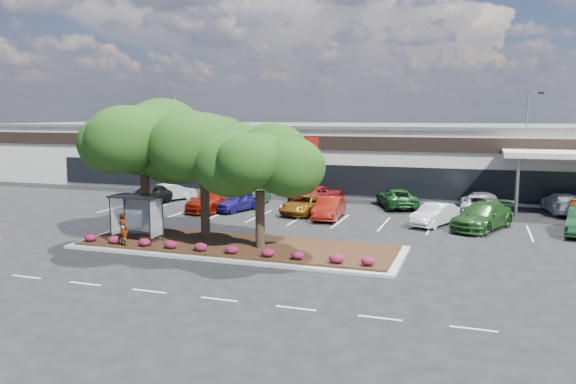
% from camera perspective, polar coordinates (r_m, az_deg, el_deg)
% --- Properties ---
extents(ground, '(160.00, 160.00, 0.00)m').
position_cam_1_polar(ground, '(26.60, -4.79, -8.01)').
color(ground, black).
rests_on(ground, ground).
extents(retail_store, '(80.40, 25.20, 6.25)m').
position_cam_1_polar(retail_store, '(58.38, 8.69, 3.77)').
color(retail_store, beige).
rests_on(retail_store, ground).
extents(landscape_island, '(18.00, 6.00, 0.26)m').
position_cam_1_polar(landscape_island, '(30.89, -5.22, -5.52)').
color(landscape_island, '#A7A7A2').
rests_on(landscape_island, ground).
extents(lane_markings, '(33.12, 20.06, 0.01)m').
position_cam_1_polar(lane_markings, '(36.16, 1.64, -3.70)').
color(lane_markings, silver).
rests_on(lane_markings, ground).
extents(shrub_row, '(17.00, 0.80, 0.50)m').
position_cam_1_polar(shrub_row, '(28.95, -6.93, -5.68)').
color(shrub_row, maroon).
rests_on(shrub_row, landscape_island).
extents(bus_shelter, '(2.75, 1.55, 2.59)m').
position_cam_1_polar(bus_shelter, '(32.20, -15.02, -1.25)').
color(bus_shelter, black).
rests_on(bus_shelter, landscape_island).
extents(island_tree_west, '(7.20, 7.20, 7.89)m').
position_cam_1_polar(island_tree_west, '(33.53, -14.38, 2.39)').
color(island_tree_west, '#1C3B0F').
rests_on(island_tree_west, landscape_island).
extents(island_tree_mid, '(6.60, 6.60, 7.32)m').
position_cam_1_polar(island_tree_mid, '(32.40, -8.49, 1.86)').
color(island_tree_mid, '#1C3B0F').
rests_on(island_tree_mid, landscape_island).
extents(island_tree_east, '(5.80, 5.80, 6.50)m').
position_cam_1_polar(island_tree_east, '(29.43, -2.88, 0.54)').
color(island_tree_east, '#1C3B0F').
rests_on(island_tree_east, landscape_island).
extents(conifer_north_west, '(4.40, 4.40, 10.00)m').
position_cam_1_polar(conifer_north_west, '(80.30, -11.37, 6.13)').
color(conifer_north_west, '#1C3B0F').
rests_on(conifer_north_west, ground).
extents(person_waiting, '(0.76, 0.62, 1.78)m').
position_cam_1_polar(person_waiting, '(31.46, -16.39, -3.66)').
color(person_waiting, '#594C47').
rests_on(person_waiting, landscape_island).
extents(light_pole, '(1.43, 0.58, 9.24)m').
position_cam_1_polar(light_pole, '(51.67, 23.07, 3.73)').
color(light_pole, '#A7A7A2').
rests_on(light_pole, ground).
extents(car_0, '(2.11, 4.97, 1.68)m').
position_cam_1_polar(car_0, '(46.58, -13.93, -0.27)').
color(car_0, black).
rests_on(car_0, ground).
extents(car_1, '(3.03, 4.72, 1.49)m').
position_cam_1_polar(car_1, '(42.71, -5.16, -0.92)').
color(car_1, navy).
rests_on(car_1, ground).
extents(car_2, '(3.51, 6.17, 1.69)m').
position_cam_1_polar(car_2, '(42.97, -7.28, -0.77)').
color(car_2, maroon).
rests_on(car_2, ground).
extents(car_3, '(3.33, 5.34, 1.38)m').
position_cam_1_polar(car_3, '(41.18, 1.80, -1.31)').
color(car_3, brown).
rests_on(car_3, ground).
extents(car_4, '(1.83, 4.70, 1.53)m').
position_cam_1_polar(car_4, '(39.44, 4.21, -1.63)').
color(car_4, maroon).
rests_on(car_4, ground).
extents(car_5, '(3.15, 4.63, 1.44)m').
position_cam_1_polar(car_5, '(38.20, 14.65, -2.24)').
color(car_5, white).
rests_on(car_5, ground).
extents(car_6, '(4.37, 6.20, 1.67)m').
position_cam_1_polar(car_6, '(37.86, 19.14, -2.34)').
color(car_6, '#24501E').
rests_on(car_6, ground).
extents(car_9, '(3.18, 4.60, 1.44)m').
position_cam_1_polar(car_9, '(48.67, -11.79, -0.01)').
color(car_9, '#B2B2B2').
rests_on(car_9, ground).
extents(car_10, '(2.34, 4.78, 1.51)m').
position_cam_1_polar(car_10, '(45.26, -3.28, -0.40)').
color(car_10, '#144219').
rests_on(car_10, ground).
extents(car_11, '(3.02, 5.27, 1.38)m').
position_cam_1_polar(car_11, '(46.91, 1.76, -0.17)').
color(car_11, black).
rests_on(car_11, ground).
extents(car_12, '(3.84, 5.95, 1.52)m').
position_cam_1_polar(car_12, '(46.07, 3.08, -0.24)').
color(car_12, maroon).
rests_on(car_12, ground).
extents(car_13, '(4.21, 5.86, 1.48)m').
position_cam_1_polar(car_13, '(44.87, 10.98, -0.62)').
color(car_13, '#194C1E').
rests_on(car_13, ground).
extents(car_14, '(2.58, 5.45, 1.51)m').
position_cam_1_polar(car_14, '(43.17, 18.74, -1.21)').
color(car_14, '#ABB2B8').
rests_on(car_14, ground).
extents(car_15, '(3.40, 5.43, 1.72)m').
position_cam_1_polar(car_15, '(43.86, 19.02, -0.94)').
color(car_15, '#54535A').
rests_on(car_15, ground).
extents(car_16, '(2.83, 5.54, 1.54)m').
position_cam_1_polar(car_16, '(46.14, 26.11, -1.02)').
color(car_16, silver).
rests_on(car_16, ground).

